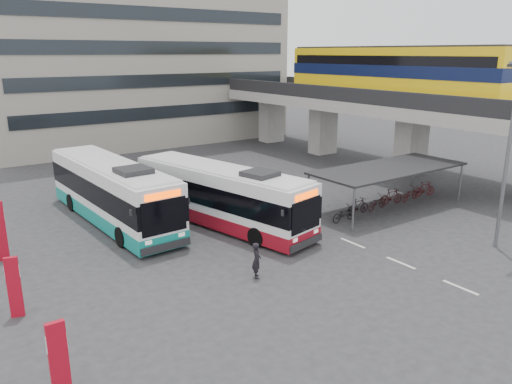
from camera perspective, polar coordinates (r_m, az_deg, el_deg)
ground at (r=23.91m, az=6.78°, el=-7.09°), size 120.00×120.00×0.00m
viaduct at (r=42.30m, az=14.11°, el=11.20°), size 8.00×32.00×9.68m
bike_shelter at (r=31.28m, az=14.77°, el=0.78°), size 10.00×4.00×2.54m
office_block at (r=56.37m, az=-14.21°, el=18.60°), size 30.00×15.00×25.00m
road_markings at (r=23.75m, az=16.22°, el=-7.78°), size 0.15×7.60×0.01m
bus_main at (r=27.42m, az=-4.06°, el=-0.45°), size 4.97×11.98×3.46m
bus_teal at (r=28.87m, az=-16.10°, el=-0.04°), size 3.19×12.42×3.64m
pedestrian at (r=21.15m, az=0.07°, el=-7.80°), size 0.61×0.68×1.57m
lamp_post at (r=25.93m, az=26.89°, el=4.77°), size 1.55×0.47×8.87m
sign_totem_south at (r=14.93m, az=-21.59°, el=-17.66°), size 0.54×0.16×2.48m
sign_totem_mid at (r=19.99m, az=-25.92°, el=-9.66°), size 0.49×0.27×2.30m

